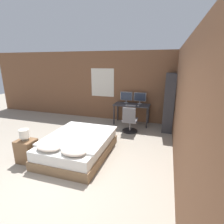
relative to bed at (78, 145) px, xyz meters
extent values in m
plane|color=#9E9384|center=(0.32, -1.31, -0.26)|extent=(20.00, 20.00, 0.00)
cube|color=brown|center=(0.32, 3.07, 1.09)|extent=(12.00, 0.06, 2.70)
cube|color=silver|center=(-0.46, 3.03, 1.24)|extent=(0.96, 0.01, 1.11)
cube|color=#A3B2CC|center=(-0.46, 3.04, 1.24)|extent=(0.88, 0.01, 1.03)
cube|color=brown|center=(2.34, 0.19, 1.09)|extent=(0.06, 12.00, 2.70)
cube|color=#846647|center=(0.00, 0.02, -0.15)|extent=(1.46, 1.99, 0.22)
cube|color=white|center=(0.00, 0.02, 0.08)|extent=(1.40, 1.93, 0.24)
cube|color=white|center=(0.00, 0.14, 0.22)|extent=(1.50, 1.67, 0.05)
ellipsoid|color=beige|center=(-0.30, -0.73, 0.26)|extent=(0.55, 0.38, 0.13)
ellipsoid|color=beige|center=(0.30, -0.73, 0.26)|extent=(0.55, 0.38, 0.13)
cube|color=brown|center=(-1.00, -0.64, 0.02)|extent=(0.42, 0.36, 0.55)
cylinder|color=gray|center=(-1.00, -0.64, 0.30)|extent=(0.15, 0.15, 0.01)
cylinder|color=gray|center=(-1.00, -0.64, 0.33)|extent=(0.02, 0.02, 0.05)
cylinder|color=silver|center=(-1.00, -0.64, 0.45)|extent=(0.22, 0.22, 0.20)
cube|color=#38383D|center=(0.82, 2.69, 0.50)|extent=(1.32, 0.63, 0.03)
cylinder|color=#2D2D33|center=(0.21, 2.42, 0.11)|extent=(0.05, 0.05, 0.74)
cylinder|color=#2D2D33|center=(1.43, 2.42, 0.11)|extent=(0.05, 0.05, 0.74)
cylinder|color=#2D2D33|center=(0.21, 2.95, 0.11)|extent=(0.05, 0.05, 0.74)
cylinder|color=#2D2D33|center=(1.43, 2.95, 0.11)|extent=(0.05, 0.05, 0.74)
cylinder|color=#B7B7BC|center=(0.56, 2.90, 0.52)|extent=(0.16, 0.16, 0.01)
cylinder|color=#B7B7BC|center=(0.56, 2.90, 0.57)|extent=(0.03, 0.03, 0.09)
cube|color=#B7B7BC|center=(0.56, 2.90, 0.78)|extent=(0.46, 0.03, 0.32)
cube|color=#232D42|center=(0.56, 2.89, 0.78)|extent=(0.43, 0.00, 0.29)
cylinder|color=#B7B7BC|center=(1.08, 2.90, 0.52)|extent=(0.16, 0.16, 0.01)
cylinder|color=#B7B7BC|center=(1.08, 2.90, 0.57)|extent=(0.03, 0.03, 0.09)
cube|color=#B7B7BC|center=(1.08, 2.90, 0.78)|extent=(0.46, 0.03, 0.32)
cube|color=#232D42|center=(1.08, 2.89, 0.78)|extent=(0.43, 0.00, 0.29)
cube|color=#B7B7BC|center=(0.82, 2.48, 0.52)|extent=(0.37, 0.13, 0.02)
ellipsoid|color=#B7B7BC|center=(1.10, 2.48, 0.53)|extent=(0.07, 0.05, 0.04)
cylinder|color=black|center=(0.93, 1.94, -0.24)|extent=(0.52, 0.52, 0.04)
cylinder|color=gray|center=(0.93, 1.94, -0.05)|extent=(0.05, 0.05, 0.33)
cube|color=slate|center=(0.93, 1.94, 0.15)|extent=(0.47, 0.47, 0.07)
cube|color=slate|center=(0.93, 1.73, 0.40)|extent=(0.42, 0.05, 0.44)
cube|color=#333338|center=(2.13, 2.12, 0.71)|extent=(0.33, 0.02, 1.94)
cube|color=#333338|center=(2.13, 2.85, 0.71)|extent=(0.33, 0.02, 1.94)
cube|color=#333338|center=(2.13, 2.49, 0.42)|extent=(0.33, 0.71, 0.02)
cube|color=#333338|center=(2.13, 2.49, 0.94)|extent=(0.33, 0.71, 0.02)
cube|color=#333338|center=(2.13, 2.49, 1.45)|extent=(0.33, 0.71, 0.02)
cube|color=#BCB29E|center=(2.13, 2.16, 0.56)|extent=(0.27, 0.03, 0.26)
cube|color=#28282D|center=(2.13, 2.20, 0.53)|extent=(0.27, 0.03, 0.20)
cube|color=orange|center=(2.13, 2.25, 0.57)|extent=(0.27, 0.04, 0.27)
cube|color=#28282D|center=(2.13, 2.30, 0.56)|extent=(0.27, 0.04, 0.25)
cube|color=#BCB29E|center=(2.13, 2.35, 0.52)|extent=(0.27, 0.04, 0.17)
cube|color=#7A387F|center=(2.13, 2.40, 0.54)|extent=(0.27, 0.02, 0.21)
cube|color=#28282D|center=(2.13, 2.43, 0.52)|extent=(0.27, 0.02, 0.18)
cube|color=#28282D|center=(2.13, 2.16, 1.05)|extent=(0.27, 0.03, 0.20)
cube|color=#7A387F|center=(2.13, 2.20, 1.07)|extent=(0.27, 0.03, 0.24)
cube|color=teal|center=(2.13, 2.25, 1.08)|extent=(0.27, 0.03, 0.25)
cube|color=#28282D|center=(2.13, 2.30, 1.05)|extent=(0.27, 0.04, 0.19)
cube|color=#B2332D|center=(2.13, 2.34, 1.04)|extent=(0.27, 0.03, 0.18)
camera|label=1|loc=(2.03, -3.55, 2.03)|focal=28.00mm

